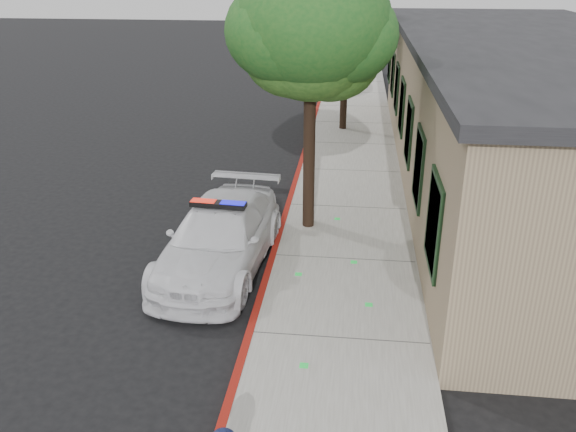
{
  "coord_description": "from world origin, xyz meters",
  "views": [
    {
      "loc": [
        1.73,
        -8.66,
        6.13
      ],
      "look_at": [
        0.38,
        3.1,
        1.05
      ],
      "focal_mm": 37.14,
      "sensor_mm": 36.0,
      "label": 1
    }
  ],
  "objects_px": {
    "street_tree_near": "(311,26)",
    "street_tree_far": "(348,11)",
    "police_car": "(220,237)",
    "clapboard_building": "(528,112)",
    "street_tree_mid": "(312,51)"
  },
  "relations": [
    {
      "from": "police_car",
      "to": "street_tree_mid",
      "type": "bearing_deg",
      "value": 57.88
    },
    {
      "from": "clapboard_building",
      "to": "street_tree_far",
      "type": "height_order",
      "value": "street_tree_far"
    },
    {
      "from": "street_tree_near",
      "to": "street_tree_mid",
      "type": "bearing_deg",
      "value": 88.04
    },
    {
      "from": "police_car",
      "to": "clapboard_building",
      "type": "bearing_deg",
      "value": 44.08
    },
    {
      "from": "street_tree_mid",
      "to": "police_car",
      "type": "bearing_deg",
      "value": -126.44
    },
    {
      "from": "street_tree_far",
      "to": "clapboard_building",
      "type": "bearing_deg",
      "value": -43.13
    },
    {
      "from": "street_tree_near",
      "to": "street_tree_far",
      "type": "xyz_separation_m",
      "value": [
        0.61,
        9.35,
        -0.37
      ]
    },
    {
      "from": "police_car",
      "to": "street_tree_far",
      "type": "bearing_deg",
      "value": 82.76
    },
    {
      "from": "street_tree_far",
      "to": "police_car",
      "type": "bearing_deg",
      "value": -101.56
    },
    {
      "from": "police_car",
      "to": "street_tree_far",
      "type": "relative_size",
      "value": 0.87
    },
    {
      "from": "police_car",
      "to": "street_tree_far",
      "type": "distance_m",
      "value": 12.28
    },
    {
      "from": "clapboard_building",
      "to": "street_tree_mid",
      "type": "height_order",
      "value": "street_tree_mid"
    },
    {
      "from": "clapboard_building",
      "to": "police_car",
      "type": "height_order",
      "value": "clapboard_building"
    },
    {
      "from": "street_tree_near",
      "to": "street_tree_mid",
      "type": "relative_size",
      "value": 1.15
    },
    {
      "from": "police_car",
      "to": "street_tree_near",
      "type": "xyz_separation_m",
      "value": [
        1.73,
        2.09,
        4.13
      ]
    }
  ]
}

